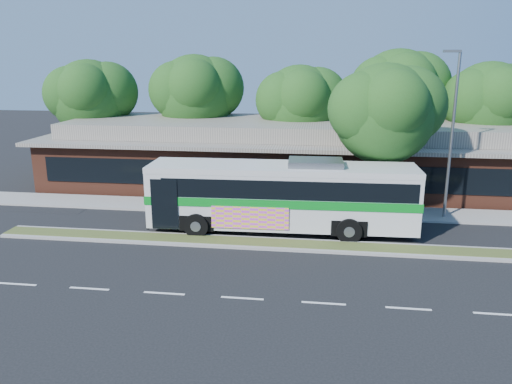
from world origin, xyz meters
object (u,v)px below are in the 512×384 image
Objects in this scene: lamp_post at (452,131)px; sedan at (96,177)px; transit_bus at (283,191)px; sidewalk_tree at (391,112)px.

sedan is at bearing 169.96° from lamp_post.
sidewalk_tree is at bearing 30.22° from transit_bus.
lamp_post is at bearing 18.93° from transit_bus.
transit_bus is 7.53m from sidewalk_tree.
lamp_post is at bearing -3.20° from sidewalk_tree.
sedan is 19.98m from sidewalk_tree.
sedan is at bearing 150.24° from transit_bus.
sidewalk_tree is at bearing -106.95° from sedan.
sedan is (-13.41, 7.18, -1.34)m from transit_bus.
sedan is (-22.13, 3.92, -4.13)m from lamp_post.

